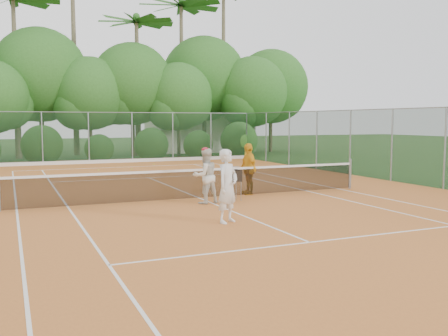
# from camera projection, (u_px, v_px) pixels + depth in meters

# --- Properties ---
(ground) EXTENTS (120.00, 120.00, 0.00)m
(ground) POSITION_uv_depth(u_px,v_px,m) (200.00, 199.00, 16.13)
(ground) COLOR #244518
(ground) RESTS_ON ground
(clay_court) EXTENTS (18.00, 36.00, 0.02)m
(clay_court) POSITION_uv_depth(u_px,v_px,m) (200.00, 199.00, 16.13)
(clay_court) COLOR #C16D2C
(clay_court) RESTS_ON ground
(club_building) EXTENTS (8.00, 5.00, 3.00)m
(club_building) POSITION_uv_depth(u_px,v_px,m) (199.00, 133.00, 41.48)
(club_building) COLOR beige
(club_building) RESTS_ON ground
(tennis_net) EXTENTS (11.97, 0.10, 1.10)m
(tennis_net) POSITION_uv_depth(u_px,v_px,m) (200.00, 183.00, 16.08)
(tennis_net) COLOR gray
(tennis_net) RESTS_ON clay_court
(player_white) EXTENTS (0.79, 0.71, 1.82)m
(player_white) POSITION_uv_depth(u_px,v_px,m) (228.00, 186.00, 12.21)
(player_white) COLOR silver
(player_white) RESTS_ON clay_court
(player_center_grp) EXTENTS (0.91, 0.76, 1.71)m
(player_center_grp) POSITION_uv_depth(u_px,v_px,m) (205.00, 176.00, 15.06)
(player_center_grp) COLOR silver
(player_center_grp) RESTS_ON clay_court
(player_yellow) EXTENTS (0.44, 1.03, 1.75)m
(player_yellow) POSITION_uv_depth(u_px,v_px,m) (248.00, 169.00, 16.99)
(player_yellow) COLOR gold
(player_yellow) RESTS_ON clay_court
(ball_hopper) EXTENTS (0.42, 0.42, 0.96)m
(ball_hopper) POSITION_uv_depth(u_px,v_px,m) (233.00, 176.00, 15.67)
(ball_hopper) COLOR gray
(ball_hopper) RESTS_ON clay_court
(stray_ball_a) EXTENTS (0.07, 0.07, 0.07)m
(stray_ball_a) POSITION_uv_depth(u_px,v_px,m) (99.00, 170.00, 25.08)
(stray_ball_a) COLOR #BCD531
(stray_ball_a) RESTS_ON clay_court
(stray_ball_b) EXTENTS (0.07, 0.07, 0.07)m
(stray_ball_b) POSITION_uv_depth(u_px,v_px,m) (154.00, 164.00, 28.43)
(stray_ball_b) COLOR #C1D932
(stray_ball_b) RESTS_ON clay_court
(stray_ball_c) EXTENTS (0.07, 0.07, 0.07)m
(stray_ball_c) POSITION_uv_depth(u_px,v_px,m) (132.00, 169.00, 25.50)
(stray_ball_c) COLOR #ADCD2F
(stray_ball_c) RESTS_ON clay_court
(court_markings) EXTENTS (11.03, 23.83, 0.01)m
(court_markings) POSITION_uv_depth(u_px,v_px,m) (200.00, 198.00, 16.13)
(court_markings) COLOR white
(court_markings) RESTS_ON clay_court
(fence_back) EXTENTS (18.07, 0.07, 3.00)m
(fence_back) POSITION_uv_depth(u_px,v_px,m) (111.00, 138.00, 29.69)
(fence_back) COLOR #19381E
(fence_back) RESTS_ON clay_court
(fence_right) EXTENTS (0.07, 33.07, 3.00)m
(fence_right) POSITION_uv_depth(u_px,v_px,m) (445.00, 148.00, 18.18)
(fence_right) COLOR #19381E
(fence_right) RESTS_ON clay_court
(tropical_treeline) EXTENTS (32.10, 8.49, 15.03)m
(tropical_treeline) POSITION_uv_depth(u_px,v_px,m) (116.00, 83.00, 34.69)
(tropical_treeline) COLOR brown
(tropical_treeline) RESTS_ON ground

